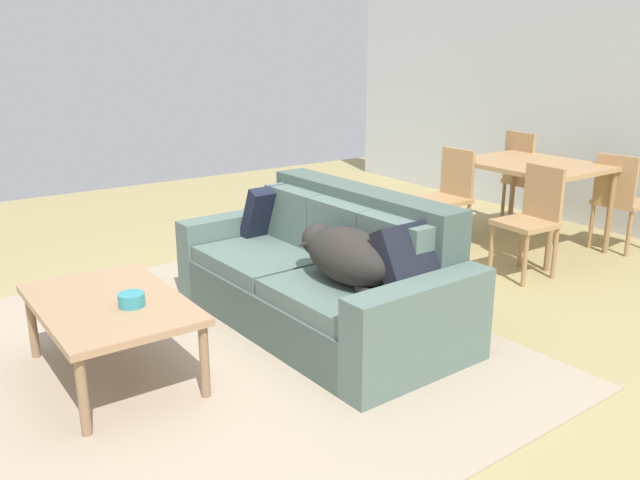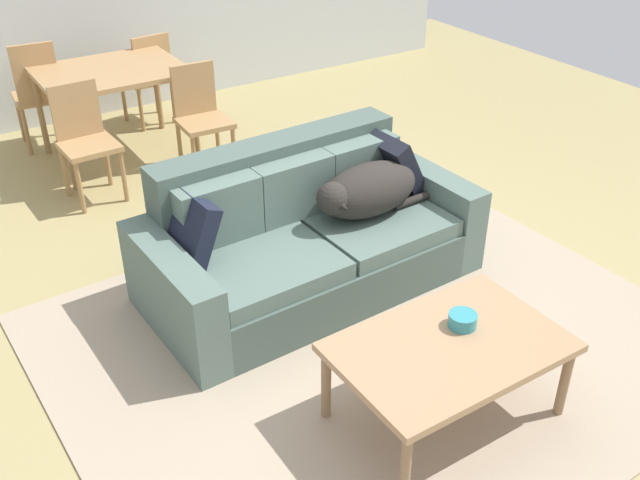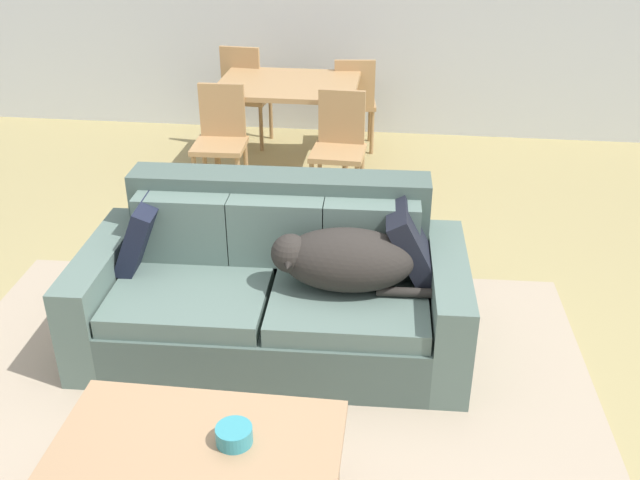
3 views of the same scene
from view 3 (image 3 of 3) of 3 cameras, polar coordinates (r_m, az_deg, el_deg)
The scene contains 13 objects.
ground_plane at distance 3.88m, azimuth -4.64°, elevation -10.66°, with size 10.00×10.00×0.00m, color tan.
area_rug at distance 3.59m, azimuth -5.56°, elevation -14.35°, with size 3.44×2.93×0.01m, color tan.
couch at distance 3.98m, azimuth -3.60°, elevation -3.84°, with size 2.10×1.07×0.87m.
dog_on_left_cushion at distance 3.70m, azimuth 1.77°, elevation -1.56°, with size 0.86×0.39×0.33m.
throw_pillow_by_left_arm at distance 4.05m, azimuth -14.00°, elevation 0.52°, with size 0.10×0.39×0.39m, color black.
throw_pillow_by_right_arm at distance 3.85m, azimuth 7.34°, elevation -0.17°, with size 0.11×0.42×0.42m, color black.
coffee_table at distance 2.86m, azimuth -9.97°, elevation -16.97°, with size 1.10×0.72×0.46m.
bowl_on_coffee_table at distance 2.82m, azimuth -6.83°, elevation -15.11°, with size 0.14×0.14×0.07m, color teal.
dining_table at distance 6.15m, azimuth -2.57°, elevation 11.70°, with size 1.16×0.93×0.78m.
dining_chair_near_left at distance 5.75m, azimuth -7.88°, elevation 8.16°, with size 0.42×0.42×0.89m.
dining_chair_near_right at distance 5.57m, azimuth 1.54°, elevation 7.68°, with size 0.42×0.42×0.88m.
dining_chair_far_left at distance 6.80m, azimuth -5.98°, elevation 11.62°, with size 0.43×0.43×0.96m.
dining_chair_far_right at distance 6.68m, azimuth 2.69°, elevation 11.08°, with size 0.44×0.44×0.87m.
Camera 3 is at (0.68, -2.96, 2.41)m, focal length 40.33 mm.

